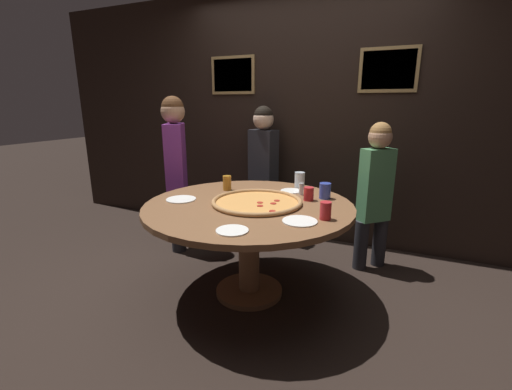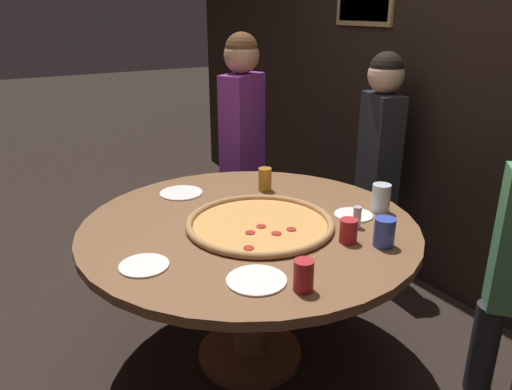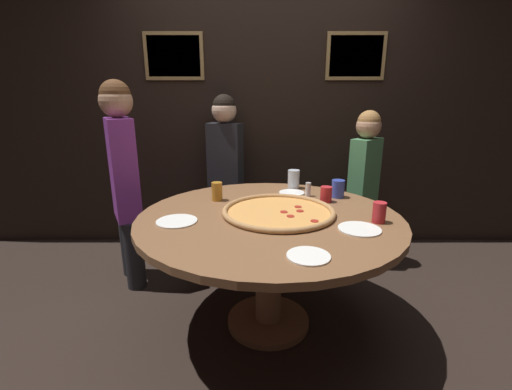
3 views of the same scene
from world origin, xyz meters
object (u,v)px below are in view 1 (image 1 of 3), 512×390
object	(u,v)px
white_plate_left_side	(300,221)
diner_far_right	(375,188)
drink_cup_front_edge	(325,191)
drink_cup_beside_pizza	(300,180)
drink_cup_far_right	(326,211)
condiment_shaker	(301,189)
drink_cup_far_left	(309,194)
diner_centre_back	(263,166)
drink_cup_by_shaker	(227,183)
giant_pizza	(257,202)
diner_far_left	(176,165)
white_plate_near_front	(181,199)
white_plate_far_back	(291,191)
dining_table	(249,221)
white_plate_right_side	(232,230)

from	to	relation	value
white_plate_left_side	diner_far_right	bearing A→B (deg)	72.04
drink_cup_front_edge	white_plate_left_side	size ratio (longest dim) A/B	0.55
drink_cup_beside_pizza	drink_cup_far_right	distance (m)	0.83
condiment_shaker	drink_cup_far_left	bearing A→B (deg)	-53.80
diner_centre_back	drink_cup_by_shaker	bearing A→B (deg)	108.41
drink_cup_far_left	drink_cup_by_shaker	bearing A→B (deg)	177.33
giant_pizza	diner_far_left	world-z (taller)	diner_far_left
drink_cup_far_right	white_plate_near_front	xyz separation A→B (m)	(-1.11, 0.01, -0.05)
white_plate_left_side	diner_far_left	world-z (taller)	diner_far_left
drink_cup_beside_pizza	white_plate_far_back	bearing A→B (deg)	-100.44
dining_table	white_plate_right_side	distance (m)	0.59
drink_cup_beside_pizza	drink_cup_front_edge	xyz separation A→B (m)	(0.28, -0.25, -0.01)
drink_cup_far_left	diner_centre_back	bearing A→B (deg)	130.15
white_plate_near_front	white_plate_far_back	distance (m)	0.91
drink_cup_far_right	diner_far_left	distance (m)	1.78
diner_far_right	drink_cup_far_right	bearing A→B (deg)	33.90
white_plate_near_front	white_plate_far_back	world-z (taller)	same
diner_far_left	white_plate_far_back	bearing A→B (deg)	-121.76
drink_cup_far_left	condiment_shaker	distance (m)	0.17
drink_cup_far_left	white_plate_near_front	xyz separation A→B (m)	(-0.90, -0.38, -0.05)
drink_cup_far_left	drink_cup_by_shaker	size ratio (longest dim) A/B	0.83
drink_cup_beside_pizza	white_plate_near_front	size ratio (longest dim) A/B	0.62
drink_cup_far_right	dining_table	bearing A→B (deg)	168.04
condiment_shaker	diner_far_left	size ratio (longest dim) A/B	0.06
drink_cup_beside_pizza	white_plate_left_side	world-z (taller)	drink_cup_beside_pizza
white_plate_right_side	white_plate_left_side	bearing A→B (deg)	45.12
white_plate_far_back	diner_far_left	bearing A→B (deg)	176.04
dining_table	diner_far_right	distance (m)	1.19
drink_cup_by_shaker	diner_far_left	distance (m)	0.76
drink_cup_front_edge	diner_far_right	world-z (taller)	diner_far_right
dining_table	white_plate_near_front	xyz separation A→B (m)	(-0.52, -0.12, 0.14)
dining_table	drink_cup_beside_pizza	size ratio (longest dim) A/B	11.06
white_plate_right_side	diner_centre_back	size ratio (longest dim) A/B	0.13
white_plate_right_side	diner_far_left	world-z (taller)	diner_far_left
diner_centre_back	dining_table	bearing A→B (deg)	124.69
giant_pizza	drink_cup_far_left	size ratio (longest dim) A/B	6.55
drink_cup_beside_pizza	condiment_shaker	size ratio (longest dim) A/B	1.43
drink_cup_far_right	drink_cup_front_edge	world-z (taller)	drink_cup_front_edge
white_plate_near_front	dining_table	bearing A→B (deg)	12.86
giant_pizza	white_plate_near_front	world-z (taller)	giant_pizza
drink_cup_far_right	drink_cup_beside_pizza	bearing A→B (deg)	117.93
white_plate_near_front	diner_far_left	bearing A→B (deg)	128.38
drink_cup_by_shaker	white_plate_far_back	size ratio (longest dim) A/B	0.68
diner_far_right	diner_far_left	size ratio (longest dim) A/B	0.86
drink_cup_far_left	condiment_shaker	size ratio (longest dim) A/B	1.05
drink_cup_far_right	diner_far_right	size ratio (longest dim) A/B	0.09
drink_cup_far_right	diner_centre_back	xyz separation A→B (m)	(-0.95, 1.26, 0.01)
white_plate_far_back	diner_far_right	distance (m)	0.75
giant_pizza	drink_cup_by_shaker	size ratio (longest dim) A/B	5.44
drink_cup_far_right	white_plate_right_side	world-z (taller)	drink_cup_far_right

